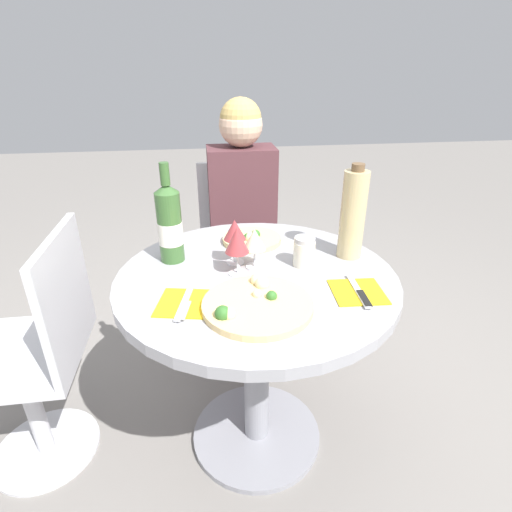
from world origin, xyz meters
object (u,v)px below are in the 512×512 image
chair_behind_diner (242,250)px  seated_diner (244,239)px  chair_empty_side (38,358)px  pizza_large (256,304)px  tall_carafe (353,214)px  dining_table (257,318)px  wine_bottle (170,224)px

chair_behind_diner → seated_diner: seated_diner is taller
chair_empty_side → seated_diner: bearing=-51.0°
pizza_large → tall_carafe: size_ratio=0.95×
dining_table → tall_carafe: size_ratio=2.78×
seated_diner → tall_carafe: 0.74m
chair_behind_diner → seated_diner: size_ratio=0.73×
tall_carafe → dining_table: bearing=-165.7°
wine_bottle → tall_carafe: (0.61, -0.05, 0.02)m
dining_table → chair_empty_side: chair_empty_side is taller
wine_bottle → tall_carafe: wine_bottle is taller
chair_behind_diner → dining_table: bearing=87.5°
dining_table → chair_empty_side: (-0.75, 0.05, -0.13)m
chair_empty_side → dining_table: bearing=-93.7°
wine_bottle → chair_behind_diner: bearing=65.8°
pizza_large → wine_bottle: (-0.24, 0.34, 0.12)m
dining_table → tall_carafe: (0.34, 0.09, 0.33)m
chair_empty_side → wine_bottle: 0.65m
dining_table → seated_diner: bearing=87.0°
chair_empty_side → tall_carafe: bearing=-88.0°
seated_diner → tall_carafe: bearing=117.0°
seated_diner → wine_bottle: (-0.31, -0.54, 0.31)m
seated_diner → pizza_large: (-0.06, -0.88, 0.19)m
dining_table → wine_bottle: size_ratio=2.69×
tall_carafe → chair_behind_diner: bearing=112.4°
seated_diner → chair_behind_diner: bearing=-90.0°
dining_table → wine_bottle: wine_bottle is taller
seated_diner → chair_empty_side: 1.02m
chair_behind_diner → wine_bottle: size_ratio=2.65×
pizza_large → wine_bottle: size_ratio=0.92×
dining_table → wine_bottle: 0.43m
chair_empty_side → pizza_large: chair_empty_side is taller
wine_bottle → pizza_large: bearing=-54.2°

